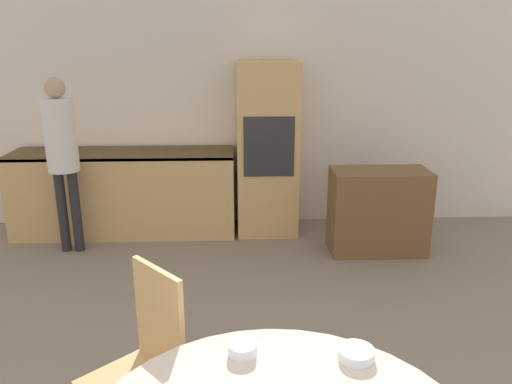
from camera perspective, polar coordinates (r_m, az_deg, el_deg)
wall_back at (r=5.50m, az=-1.00°, el=9.70°), size 6.64×0.05×2.60m
kitchen_counter at (r=5.48m, az=-14.73°, el=0.06°), size 2.32×0.60×0.89m
oven_unit at (r=5.25m, az=1.30°, el=4.88°), size 0.63×0.59×1.80m
sideboard at (r=4.98m, az=13.77°, el=-2.14°), size 0.92×0.45×0.82m
chair_far_left at (r=2.60m, az=-12.43°, el=-17.84°), size 0.57×0.57×0.98m
person_standing at (r=5.01m, az=-21.34°, el=4.96°), size 0.29×0.29×1.68m
bowl_near at (r=2.24m, az=11.38°, el=-17.68°), size 0.15×0.15×0.05m
bowl_far at (r=2.22m, az=-1.55°, el=-17.50°), size 0.12×0.12×0.05m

